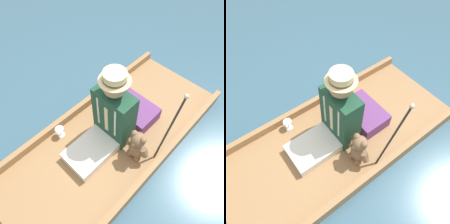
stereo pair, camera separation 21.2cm
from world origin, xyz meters
TOP-DOWN VIEW (x-y plane):
  - ground_plane at (0.00, 0.00)m, footprint 16.00×16.00m
  - punt_boat at (0.00, 0.00)m, footprint 1.16×2.68m
  - seat_cushion at (0.03, -0.37)m, footprint 0.52×0.36m
  - seated_person at (0.03, 0.05)m, footprint 0.41×0.76m
  - teddy_bear at (-0.32, 0.01)m, footprint 0.29×0.17m
  - wine_glass at (0.44, 0.40)m, footprint 0.10×0.10m
  - walking_cane at (-0.48, -0.25)m, footprint 0.04×0.28m

SIDE VIEW (x-z plane):
  - ground_plane at x=0.00m, z-range 0.00..0.00m
  - punt_boat at x=0.00m, z-range -0.04..0.17m
  - seat_cushion at x=0.03m, z-range 0.11..0.29m
  - wine_glass at x=0.44m, z-range 0.14..0.26m
  - teddy_bear at x=-0.32m, z-range 0.09..0.50m
  - seated_person at x=0.03m, z-range -0.01..0.92m
  - walking_cane at x=-0.48m, z-range 0.18..0.98m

